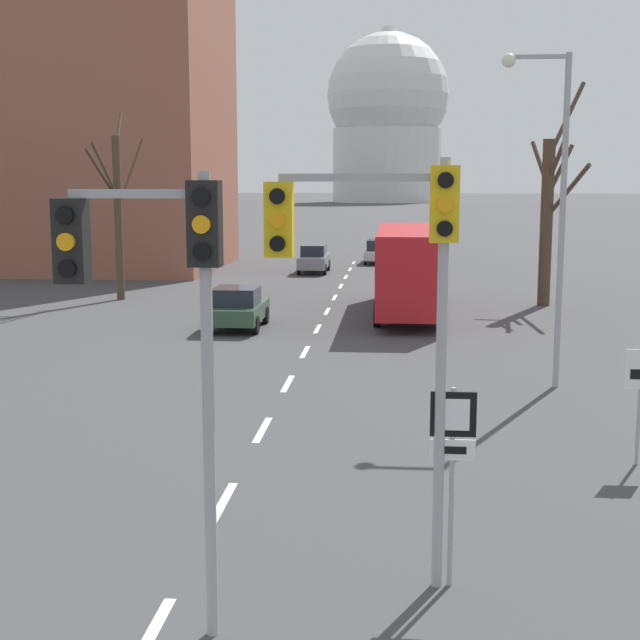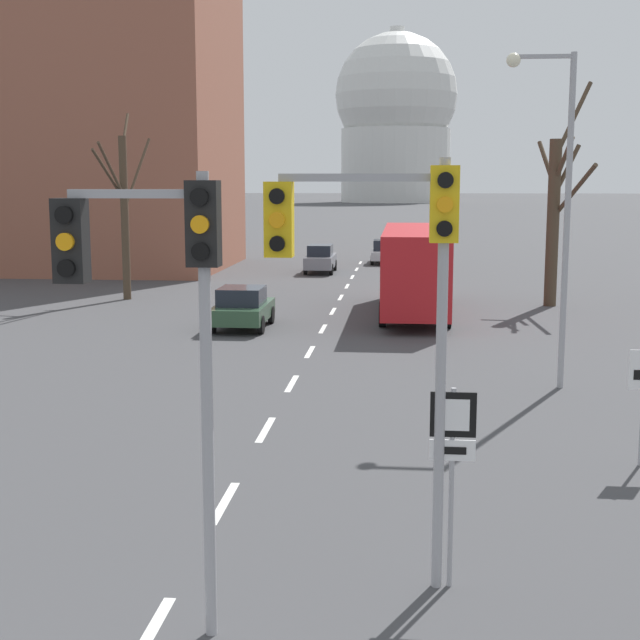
{
  "view_description": "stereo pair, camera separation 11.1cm",
  "coord_description": "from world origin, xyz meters",
  "px_view_note": "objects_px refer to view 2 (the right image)",
  "views": [
    {
      "loc": [
        2.88,
        -5.08,
        5.38
      ],
      "look_at": [
        1.87,
        6.52,
        3.56
      ],
      "focal_mm": 50.0,
      "sensor_mm": 36.0,
      "label": 1
    },
    {
      "loc": [
        2.99,
        -5.07,
        5.38
      ],
      "look_at": [
        1.87,
        6.52,
        3.56
      ],
      "focal_mm": 50.0,
      "sensor_mm": 36.0,
      "label": 2
    }
  ],
  "objects_px": {
    "sedan_near_left": "(385,252)",
    "sedan_mid_centre": "(321,259)",
    "route_sign_post": "(452,452)",
    "city_bus": "(415,264)",
    "sedan_near_right": "(242,307)",
    "traffic_signal_centre_tall": "(160,290)",
    "traffic_signal_near_right": "(387,265)",
    "street_lamp_right": "(557,189)"
  },
  "relations": [
    {
      "from": "traffic_signal_centre_tall",
      "to": "sedan_near_right",
      "type": "xyz_separation_m",
      "value": [
        -3.18,
        22.18,
        -3.37
      ]
    },
    {
      "from": "traffic_signal_centre_tall",
      "to": "sedan_mid_centre",
      "type": "distance_m",
      "value": 42.77
    },
    {
      "from": "sedan_near_left",
      "to": "street_lamp_right",
      "type": "bearing_deg",
      "value": -81.65
    },
    {
      "from": "sedan_near_right",
      "to": "route_sign_post",
      "type": "bearing_deg",
      "value": -72.25
    },
    {
      "from": "route_sign_post",
      "to": "sedan_mid_centre",
      "type": "height_order",
      "value": "route_sign_post"
    },
    {
      "from": "traffic_signal_near_right",
      "to": "city_bus",
      "type": "distance_m",
      "value": 24.83
    },
    {
      "from": "sedan_near_left",
      "to": "sedan_near_right",
      "type": "relative_size",
      "value": 1.05
    },
    {
      "from": "sedan_near_right",
      "to": "city_bus",
      "type": "height_order",
      "value": "city_bus"
    },
    {
      "from": "traffic_signal_centre_tall",
      "to": "sedan_mid_centre",
      "type": "relative_size",
      "value": 1.28
    },
    {
      "from": "street_lamp_right",
      "to": "city_bus",
      "type": "bearing_deg",
      "value": 105.19
    },
    {
      "from": "sedan_near_left",
      "to": "sedan_near_right",
      "type": "distance_m",
      "value": 27.25
    },
    {
      "from": "traffic_signal_near_right",
      "to": "sedan_mid_centre",
      "type": "bearing_deg",
      "value": 96.65
    },
    {
      "from": "street_lamp_right",
      "to": "sedan_near_left",
      "type": "distance_m",
      "value": 36.09
    },
    {
      "from": "street_lamp_right",
      "to": "sedan_near_right",
      "type": "distance_m",
      "value": 13.73
    },
    {
      "from": "sedan_near_left",
      "to": "sedan_mid_centre",
      "type": "height_order",
      "value": "sedan_mid_centre"
    },
    {
      "from": "street_lamp_right",
      "to": "city_bus",
      "type": "xyz_separation_m",
      "value": [
        -3.44,
        12.66,
        -3.13
      ]
    },
    {
      "from": "route_sign_post",
      "to": "street_lamp_right",
      "type": "distance_m",
      "value": 12.88
    },
    {
      "from": "traffic_signal_near_right",
      "to": "traffic_signal_centre_tall",
      "type": "relative_size",
      "value": 1.03
    },
    {
      "from": "sedan_near_right",
      "to": "street_lamp_right",
      "type": "bearing_deg",
      "value": -41.29
    },
    {
      "from": "traffic_signal_centre_tall",
      "to": "sedan_mid_centre",
      "type": "xyz_separation_m",
      "value": [
        -2.24,
        42.58,
        -3.32
      ]
    },
    {
      "from": "street_lamp_right",
      "to": "sedan_near_left",
      "type": "bearing_deg",
      "value": 98.35
    },
    {
      "from": "sedan_near_left",
      "to": "city_bus",
      "type": "relative_size",
      "value": 0.38
    },
    {
      "from": "sedan_mid_centre",
      "to": "street_lamp_right",
      "type": "bearing_deg",
      "value": -73.05
    },
    {
      "from": "traffic_signal_centre_tall",
      "to": "sedan_near_left",
      "type": "xyz_separation_m",
      "value": [
        1.39,
        49.04,
        -3.38
      ]
    },
    {
      "from": "route_sign_post",
      "to": "city_bus",
      "type": "height_order",
      "value": "city_bus"
    },
    {
      "from": "street_lamp_right",
      "to": "sedan_near_left",
      "type": "xyz_separation_m",
      "value": [
        -5.2,
        35.44,
        -4.41
      ]
    },
    {
      "from": "sedan_near_left",
      "to": "city_bus",
      "type": "bearing_deg",
      "value": -85.57
    },
    {
      "from": "traffic_signal_near_right",
      "to": "city_bus",
      "type": "height_order",
      "value": "traffic_signal_near_right"
    },
    {
      "from": "route_sign_post",
      "to": "sedan_near_left",
      "type": "height_order",
      "value": "route_sign_post"
    },
    {
      "from": "traffic_signal_near_right",
      "to": "sedan_near_left",
      "type": "bearing_deg",
      "value": 91.39
    },
    {
      "from": "sedan_near_left",
      "to": "sedan_mid_centre",
      "type": "relative_size",
      "value": 0.95
    },
    {
      "from": "sedan_near_left",
      "to": "sedan_mid_centre",
      "type": "distance_m",
      "value": 7.41
    },
    {
      "from": "sedan_mid_centre",
      "to": "city_bus",
      "type": "xyz_separation_m",
      "value": [
        5.4,
        -16.33,
        1.21
      ]
    },
    {
      "from": "traffic_signal_near_right",
      "to": "sedan_near_right",
      "type": "height_order",
      "value": "traffic_signal_near_right"
    },
    {
      "from": "traffic_signal_near_right",
      "to": "sedan_mid_centre",
      "type": "relative_size",
      "value": 1.33
    },
    {
      "from": "street_lamp_right",
      "to": "sedan_near_right",
      "type": "height_order",
      "value": "street_lamp_right"
    },
    {
      "from": "traffic_signal_near_right",
      "to": "street_lamp_right",
      "type": "relative_size",
      "value": 0.66
    },
    {
      "from": "sedan_near_left",
      "to": "route_sign_post",
      "type": "bearing_deg",
      "value": -87.55
    },
    {
      "from": "traffic_signal_near_right",
      "to": "sedan_mid_centre",
      "type": "distance_m",
      "value": 41.47
    },
    {
      "from": "sedan_mid_centre",
      "to": "route_sign_post",
      "type": "bearing_deg",
      "value": -82.14
    },
    {
      "from": "sedan_near_right",
      "to": "city_bus",
      "type": "xyz_separation_m",
      "value": [
        6.33,
        4.08,
        1.27
      ]
    },
    {
      "from": "traffic_signal_near_right",
      "to": "route_sign_post",
      "type": "height_order",
      "value": "traffic_signal_near_right"
    }
  ]
}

